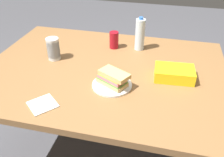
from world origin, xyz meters
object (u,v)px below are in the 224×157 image
object	(u,v)px
paper_plate	(112,85)
water_bottle_tall	(140,34)
plastic_cup_stack	(53,49)
soda_can_red	(114,40)
chip_bag	(174,73)
dining_table	(104,79)
sandwich	(113,78)

from	to	relation	value
paper_plate	water_bottle_tall	distance (m)	0.52
water_bottle_tall	plastic_cup_stack	xyz separation A→B (m)	(-0.54, -0.28, -0.04)
soda_can_red	chip_bag	xyz separation A→B (m)	(0.44, -0.32, -0.03)
dining_table	chip_bag	size ratio (longest dim) A/B	6.67
dining_table	soda_can_red	bearing A→B (deg)	91.01
sandwich	plastic_cup_stack	xyz separation A→B (m)	(-0.46, 0.22, 0.02)
chip_bag	water_bottle_tall	distance (m)	0.43
soda_can_red	chip_bag	world-z (taller)	soda_can_red
sandwich	water_bottle_tall	size ratio (longest dim) A/B	0.85
paper_plate	water_bottle_tall	bearing A→B (deg)	80.53
paper_plate	chip_bag	size ratio (longest dim) A/B	0.99
paper_plate	soda_can_red	bearing A→B (deg)	101.83
dining_table	sandwich	world-z (taller)	sandwich
soda_can_red	paper_plate	bearing A→B (deg)	-78.17
paper_plate	water_bottle_tall	world-z (taller)	water_bottle_tall
water_bottle_tall	paper_plate	bearing A→B (deg)	-99.47
paper_plate	soda_can_red	distance (m)	0.49
paper_plate	sandwich	size ratio (longest dim) A/B	1.11
sandwich	soda_can_red	world-z (taller)	soda_can_red
dining_table	water_bottle_tall	distance (m)	0.42
sandwich	soda_can_red	xyz separation A→B (m)	(-0.10, 0.48, 0.01)
paper_plate	plastic_cup_stack	size ratio (longest dim) A/B	1.53
plastic_cup_stack	dining_table	bearing A→B (deg)	-7.74
paper_plate	chip_bag	world-z (taller)	chip_bag
water_bottle_tall	soda_can_red	bearing A→B (deg)	-173.21
sandwich	water_bottle_tall	world-z (taller)	water_bottle_tall
dining_table	sandwich	size ratio (longest dim) A/B	7.46
soda_can_red	dining_table	bearing A→B (deg)	-88.99
chip_bag	water_bottle_tall	xyz separation A→B (m)	(-0.26, 0.34, 0.08)
dining_table	soda_can_red	xyz separation A→B (m)	(-0.01, 0.31, 0.14)
soda_can_red	water_bottle_tall	distance (m)	0.19
sandwich	soda_can_red	size ratio (longest dim) A/B	1.69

